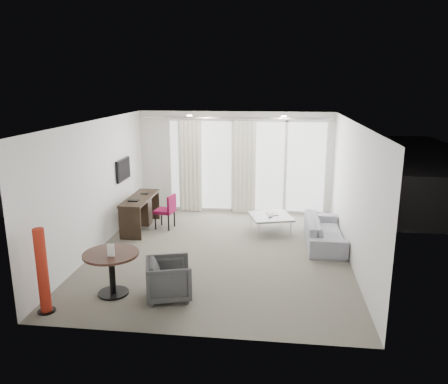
# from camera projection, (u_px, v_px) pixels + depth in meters

# --- Properties ---
(floor) EXTENTS (5.00, 6.00, 0.00)m
(floor) POSITION_uv_depth(u_px,v_px,m) (220.00, 252.00, 8.75)
(floor) COLOR #676256
(floor) RESTS_ON ground
(ceiling) EXTENTS (5.00, 6.00, 0.00)m
(ceiling) POSITION_uv_depth(u_px,v_px,m) (220.00, 122.00, 8.12)
(ceiling) COLOR white
(ceiling) RESTS_ON ground
(wall_left) EXTENTS (0.00, 6.00, 2.60)m
(wall_left) POSITION_uv_depth(u_px,v_px,m) (97.00, 186.00, 8.73)
(wall_left) COLOR silver
(wall_left) RESTS_ON ground
(wall_right) EXTENTS (0.00, 6.00, 2.60)m
(wall_right) POSITION_uv_depth(u_px,v_px,m) (353.00, 193.00, 8.14)
(wall_right) COLOR silver
(wall_right) RESTS_ON ground
(wall_front) EXTENTS (5.00, 0.00, 2.60)m
(wall_front) POSITION_uv_depth(u_px,v_px,m) (190.00, 245.00, 5.55)
(wall_front) COLOR silver
(wall_front) RESTS_ON ground
(window_panel) EXTENTS (4.00, 0.02, 2.38)m
(window_panel) POSITION_uv_depth(u_px,v_px,m) (246.00, 166.00, 11.30)
(window_panel) COLOR white
(window_panel) RESTS_ON ground
(window_frame) EXTENTS (4.10, 0.06, 2.44)m
(window_frame) POSITION_uv_depth(u_px,v_px,m) (246.00, 166.00, 11.28)
(window_frame) COLOR white
(window_frame) RESTS_ON ground
(curtain_left) EXTENTS (0.60, 0.20, 2.38)m
(curtain_left) POSITION_uv_depth(u_px,v_px,m) (190.00, 166.00, 11.31)
(curtain_left) COLOR silver
(curtain_left) RESTS_ON ground
(curtain_right) EXTENTS (0.60, 0.20, 2.38)m
(curtain_right) POSITION_uv_depth(u_px,v_px,m) (244.00, 167.00, 11.15)
(curtain_right) COLOR silver
(curtain_right) RESTS_ON ground
(curtain_track) EXTENTS (4.80, 0.04, 0.04)m
(curtain_track) POSITION_uv_depth(u_px,v_px,m) (235.00, 118.00, 10.87)
(curtain_track) COLOR #B2B2B7
(curtain_track) RESTS_ON ceiling
(downlight_a) EXTENTS (0.12, 0.12, 0.02)m
(downlight_a) POSITION_uv_depth(u_px,v_px,m) (189.00, 116.00, 9.76)
(downlight_a) COLOR #FFE0B2
(downlight_a) RESTS_ON ceiling
(downlight_b) EXTENTS (0.12, 0.12, 0.02)m
(downlight_b) POSITION_uv_depth(u_px,v_px,m) (284.00, 116.00, 9.52)
(downlight_b) COLOR #FFE0B2
(downlight_b) RESTS_ON ceiling
(desk) EXTENTS (0.50, 1.61, 0.76)m
(desk) POSITION_uv_depth(u_px,v_px,m) (141.00, 213.00, 10.09)
(desk) COLOR black
(desk) RESTS_ON floor
(tv) EXTENTS (0.05, 0.80, 0.50)m
(tv) POSITION_uv_depth(u_px,v_px,m) (123.00, 170.00, 10.10)
(tv) COLOR black
(tv) RESTS_ON wall_left
(desk_chair) EXTENTS (0.51, 0.48, 0.81)m
(desk_chair) POSITION_uv_depth(u_px,v_px,m) (165.00, 211.00, 10.12)
(desk_chair) COLOR maroon
(desk_chair) RESTS_ON floor
(round_table) EXTENTS (0.92, 0.92, 0.70)m
(round_table) POSITION_uv_depth(u_px,v_px,m) (112.00, 274.00, 6.96)
(round_table) COLOR #392018
(round_table) RESTS_ON floor
(menu_card) EXTENTS (0.11, 0.03, 0.20)m
(menu_card) POSITION_uv_depth(u_px,v_px,m) (111.00, 255.00, 6.73)
(menu_card) COLOR white
(menu_card) RESTS_ON round_table
(red_lamp) EXTENTS (0.27, 0.27, 1.30)m
(red_lamp) POSITION_uv_depth(u_px,v_px,m) (42.00, 271.00, 6.34)
(red_lamp) COLOR #9F2213
(red_lamp) RESTS_ON floor
(tub_armchair) EXTENTS (0.86, 0.85, 0.64)m
(tub_armchair) POSITION_uv_depth(u_px,v_px,m) (169.00, 279.00, 6.84)
(tub_armchair) COLOR #363737
(tub_armchair) RESTS_ON floor
(coffee_table) EXTENTS (1.09, 1.09, 0.39)m
(coffee_table) POSITION_uv_depth(u_px,v_px,m) (270.00, 224.00, 9.89)
(coffee_table) COLOR gray
(coffee_table) RESTS_ON floor
(remote) EXTENTS (0.10, 0.18, 0.02)m
(remote) POSITION_uv_depth(u_px,v_px,m) (271.00, 219.00, 9.72)
(remote) COLOR black
(remote) RESTS_ON coffee_table
(magazine) EXTENTS (0.29, 0.33, 0.02)m
(magazine) POSITION_uv_depth(u_px,v_px,m) (272.00, 216.00, 9.95)
(magazine) COLOR gray
(magazine) RESTS_ON coffee_table
(sofa) EXTENTS (0.74, 1.89, 0.55)m
(sofa) POSITION_uv_depth(u_px,v_px,m) (324.00, 231.00, 9.17)
(sofa) COLOR gray
(sofa) RESTS_ON floor
(terrace_slab) EXTENTS (5.60, 3.00, 0.12)m
(terrace_slab) POSITION_uv_depth(u_px,v_px,m) (250.00, 198.00, 13.06)
(terrace_slab) COLOR #4D4D50
(terrace_slab) RESTS_ON ground
(rattan_chair_a) EXTENTS (0.70, 0.70, 0.89)m
(rattan_chair_a) POSITION_uv_depth(u_px,v_px,m) (281.00, 181.00, 13.01)
(rattan_chair_a) COLOR brown
(rattan_chair_a) RESTS_ON terrace_slab
(rattan_chair_b) EXTENTS (0.59, 0.59, 0.73)m
(rattan_chair_b) POSITION_uv_depth(u_px,v_px,m) (315.00, 184.00, 13.05)
(rattan_chair_b) COLOR brown
(rattan_chair_b) RESTS_ON terrace_slab
(rattan_table) EXTENTS (0.44, 0.44, 0.44)m
(rattan_table) POSITION_uv_depth(u_px,v_px,m) (286.00, 196.00, 12.19)
(rattan_table) COLOR brown
(rattan_table) RESTS_ON terrace_slab
(balustrade) EXTENTS (5.50, 0.06, 1.05)m
(balustrade) POSITION_uv_depth(u_px,v_px,m) (253.00, 170.00, 14.32)
(balustrade) COLOR #B2B2B7
(balustrade) RESTS_ON terrace_slab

